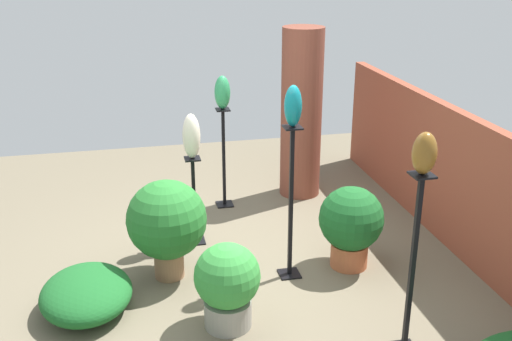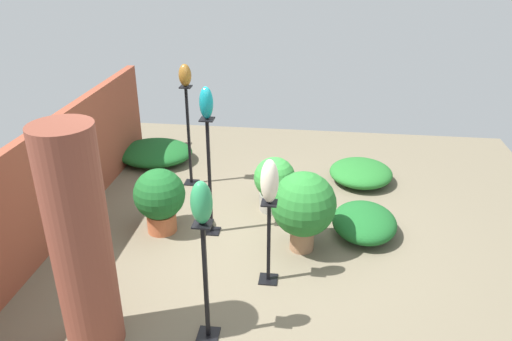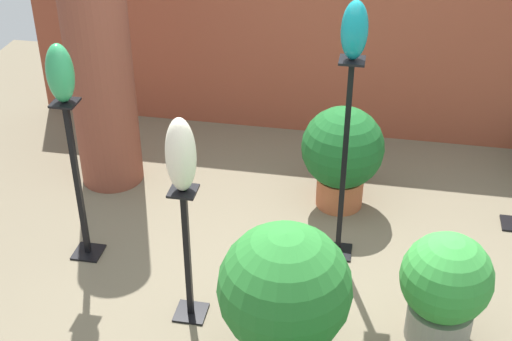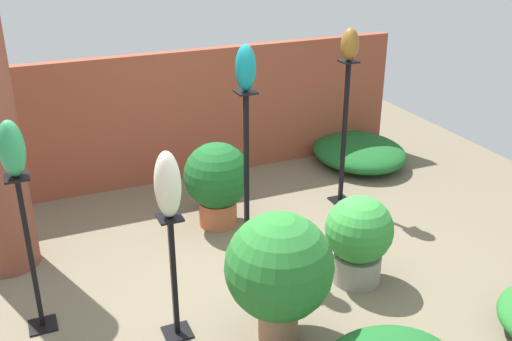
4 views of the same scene
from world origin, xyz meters
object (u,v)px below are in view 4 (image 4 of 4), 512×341
object	(u,v)px
art_vase_bronze	(350,44)
potted_plant_mid_left	(359,237)
art_vase_teal	(246,68)
potted_plant_walkway_edge	(217,180)
pedestal_jade	(32,262)
art_vase_ivory	(168,185)
pedestal_ivory	(174,283)
pedestal_bronze	(344,139)
pedestal_teal	(246,183)
art_vase_jade	(12,149)
potted_plant_front_right	(279,269)

from	to	relation	value
art_vase_bronze	potted_plant_mid_left	world-z (taller)	art_vase_bronze
art_vase_teal	potted_plant_walkway_edge	size ratio (longest dim) A/B	0.45
potted_plant_mid_left	potted_plant_walkway_edge	bearing A→B (deg)	118.21
pedestal_jade	art_vase_ivory	bearing A→B (deg)	-27.76
pedestal_ivory	pedestal_bronze	size ratio (longest dim) A/B	0.64
pedestal_teal	art_vase_bronze	xyz separation A→B (m)	(1.30, 0.58, 0.95)
art_vase_ivory	potted_plant_walkway_edge	bearing A→B (deg)	59.80
potted_plant_walkway_edge	pedestal_ivory	bearing A→B (deg)	-120.20
art_vase_jade	potted_plant_mid_left	xyz separation A→B (m)	(2.44, -0.38, -1.00)
art_vase_jade	pedestal_ivory	bearing A→B (deg)	-27.76
pedestal_teal	pedestal_jade	world-z (taller)	pedestal_teal
pedestal_ivory	potted_plant_front_right	distance (m)	0.74
art_vase_jade	art_vase_ivory	bearing A→B (deg)	-27.76
pedestal_jade	potted_plant_front_right	world-z (taller)	pedestal_jade
pedestal_teal	art_vase_jade	bearing A→B (deg)	-169.21
potted_plant_walkway_edge	art_vase_teal	bearing A→B (deg)	-85.82
pedestal_ivory	pedestal_jade	bearing A→B (deg)	152.24
pedestal_ivory	potted_plant_mid_left	xyz separation A→B (m)	(1.55, 0.08, -0.03)
art_vase_jade	pedestal_jade	bearing A→B (deg)	0.00
pedestal_bronze	art_vase_teal	world-z (taller)	art_vase_teal
art_vase_ivory	potted_plant_walkway_edge	distance (m)	1.80
pedestal_ivory	art_vase_ivory	world-z (taller)	art_vase_ivory
pedestal_jade	art_vase_teal	bearing A→B (deg)	10.79
art_vase_bronze	potted_plant_front_right	bearing A→B (deg)	-131.61
pedestal_ivory	pedestal_bronze	distance (m)	2.59
art_vase_ivory	potted_plant_walkway_edge	world-z (taller)	art_vase_ivory
art_vase_jade	potted_plant_walkway_edge	size ratio (longest dim) A/B	0.47
art_vase_bronze	potted_plant_front_right	xyz separation A→B (m)	(-1.52, -1.72, -1.07)
pedestal_teal	potted_plant_front_right	distance (m)	1.16
potted_plant_mid_left	art_vase_teal	bearing A→B (deg)	133.15
potted_plant_front_right	pedestal_teal	bearing A→B (deg)	78.65
pedestal_bronze	art_vase_ivory	world-z (taller)	pedestal_bronze
pedestal_bronze	pedestal_teal	bearing A→B (deg)	-155.82
art_vase_bronze	potted_plant_walkway_edge	bearing A→B (deg)	178.22
art_vase_ivory	art_vase_jade	distance (m)	1.03
art_vase_teal	potted_plant_walkway_edge	world-z (taller)	art_vase_teal
pedestal_bronze	art_vase_ivory	size ratio (longest dim) A/B	3.20
pedestal_teal	art_vase_bronze	world-z (taller)	art_vase_bronze
pedestal_teal	art_vase_bronze	distance (m)	1.71
pedestal_bronze	art_vase_teal	size ratio (longest dim) A/B	4.00
art_vase_jade	art_vase_bronze	bearing A→B (deg)	16.70
art_vase_ivory	art_vase_teal	xyz separation A→B (m)	(0.88, 0.80, 0.49)
art_vase_jade	potted_plant_front_right	xyz separation A→B (m)	(1.54, -0.80, -0.83)
art_vase_ivory	art_vase_jade	xyz separation A→B (m)	(-0.89, 0.47, 0.22)
art_vase_jade	potted_plant_front_right	bearing A→B (deg)	-27.42
potted_plant_front_right	potted_plant_walkway_edge	bearing A→B (deg)	84.09
pedestal_jade	potted_plant_mid_left	xyz separation A→B (m)	(2.44, -0.38, -0.15)
art_vase_jade	potted_plant_mid_left	size ratio (longest dim) A/B	0.52
potted_plant_mid_left	pedestal_ivory	bearing A→B (deg)	-176.93
pedestal_ivory	potted_plant_mid_left	distance (m)	1.55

